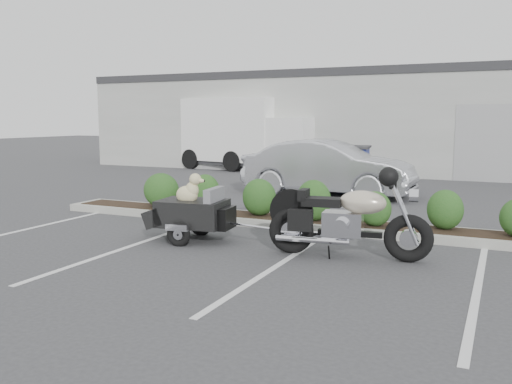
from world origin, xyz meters
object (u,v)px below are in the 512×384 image
at_px(pet_trailer, 192,212).
at_px(sedan, 328,168).
at_px(delivery_truck, 250,136).
at_px(motorcycle, 348,221).
at_px(dumpster, 336,167).

bearing_deg(pet_trailer, sedan, 78.83).
bearing_deg(delivery_truck, motorcycle, -49.48).
bearing_deg(sedan, motorcycle, -158.78).
xyz_separation_m(motorcycle, sedan, (-2.32, 6.43, 0.19)).
bearing_deg(sedan, pet_trailer, 177.19).
relative_size(sedan, dumpster, 2.17).
xyz_separation_m(motorcycle, pet_trailer, (-2.79, 0.02, -0.07)).
bearing_deg(pet_trailer, motorcycle, -7.40).
relative_size(motorcycle, delivery_truck, 0.38).
bearing_deg(motorcycle, sedan, 102.86).
distance_m(dumpster, delivery_truck, 6.63).
distance_m(pet_trailer, sedan, 6.43).
relative_size(pet_trailer, sedan, 0.44).
bearing_deg(motorcycle, dumpster, 100.69).
bearing_deg(dumpster, pet_trailer, -99.86).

